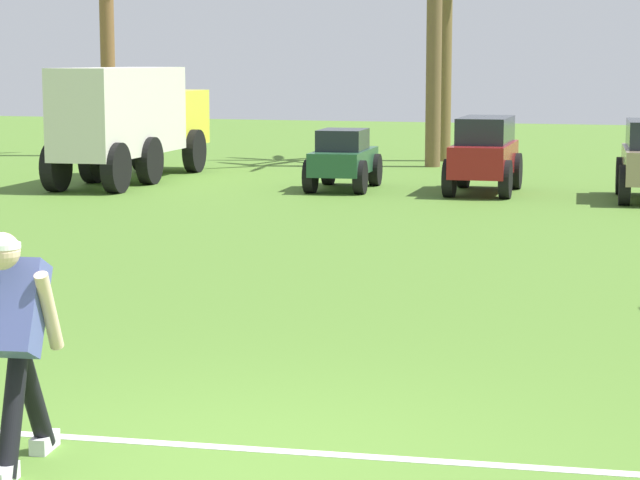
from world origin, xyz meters
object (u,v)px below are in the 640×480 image
box_truck (132,118)px  parked_car_slot_a (344,158)px  frisbee_thrower (13,337)px  parked_car_slot_b (484,152)px

box_truck → parked_car_slot_a: bearing=-5.0°
frisbee_thrower → box_truck: bearing=113.1°
parked_car_slot_b → box_truck: size_ratio=0.41×
frisbee_thrower → parked_car_slot_b: frisbee_thrower is taller
parked_car_slot_a → frisbee_thrower: bearing=-81.0°
frisbee_thrower → parked_car_slot_b: 15.90m
parked_car_slot_b → box_truck: 6.96m
parked_car_slot_a → box_truck: box_truck is taller
parked_car_slot_b → box_truck: box_truck is taller
parked_car_slot_b → box_truck: (-6.94, 0.21, 0.51)m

